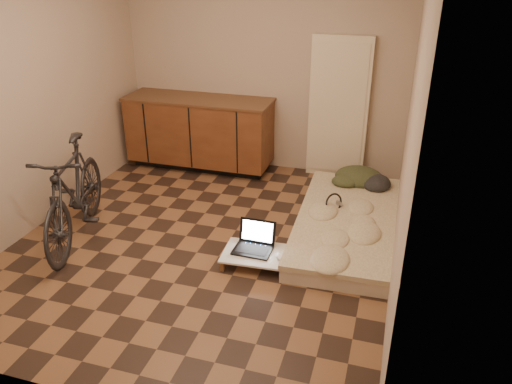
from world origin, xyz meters
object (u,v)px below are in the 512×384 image
(futon, at_px, (348,224))
(lap_desk, at_px, (260,254))
(laptop, at_px, (254,243))
(bicycle, at_px, (73,188))

(futon, relative_size, lap_desk, 3.07)
(laptop, bearing_deg, lap_desk, -42.25)
(lap_desk, bearing_deg, bicycle, 178.29)
(laptop, bearing_deg, futon, 45.32)
(futon, distance_m, lap_desk, 1.06)
(futon, bearing_deg, laptop, -137.82)
(bicycle, relative_size, lap_desk, 2.43)
(bicycle, bearing_deg, lap_desk, -15.60)
(bicycle, height_order, futon, bicycle)
(lap_desk, height_order, laptop, laptop)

